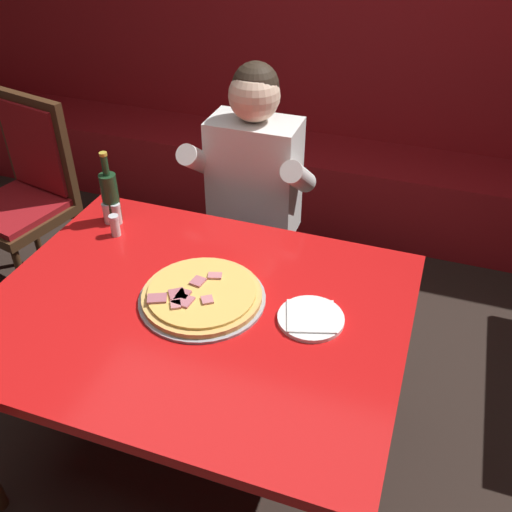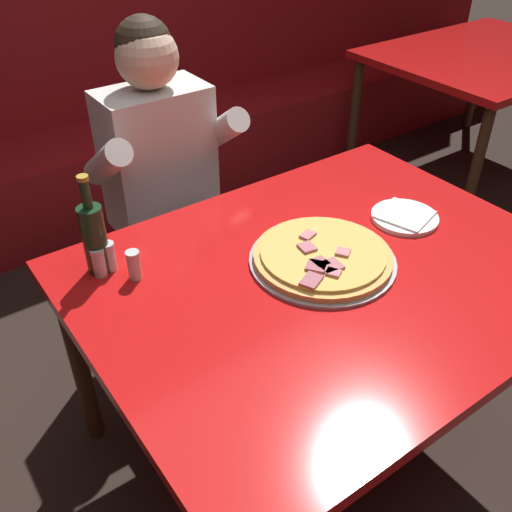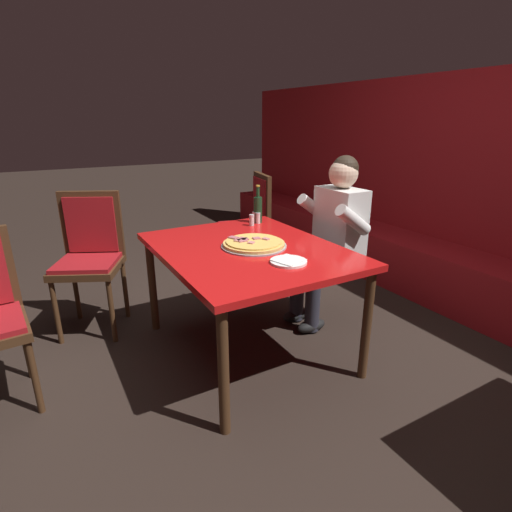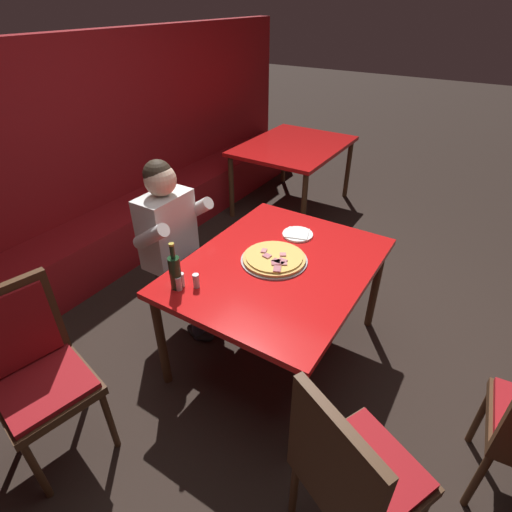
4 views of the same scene
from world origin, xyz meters
name	(u,v)px [view 2 (image 2 of 4)]	position (x,y,z in m)	size (l,w,h in m)	color
ground_plane	(313,438)	(0.00, 0.00, 0.00)	(24.00, 24.00, 0.00)	black
booth_wall_panel	(47,28)	(0.00, 2.18, 0.95)	(6.80, 0.16, 1.90)	maroon
booth_bench	(96,178)	(0.00, 1.86, 0.23)	(6.46, 0.48, 0.46)	maroon
main_dining_table	(327,290)	(0.00, 0.00, 0.68)	(1.35, 1.06, 0.75)	#422816
pizza	(323,257)	(0.01, 0.04, 0.77)	(0.42, 0.42, 0.05)	#9E9EA3
plate_white_paper	(405,217)	(0.37, 0.06, 0.76)	(0.21, 0.21, 0.02)	white
beer_bottle	(94,237)	(-0.52, 0.37, 0.86)	(0.07, 0.07, 0.29)	#19381E
shaker_red_pepper_flakes	(99,263)	(-0.52, 0.35, 0.79)	(0.04, 0.04, 0.09)	silver
shaker_parmesan	(109,258)	(-0.49, 0.36, 0.79)	(0.04, 0.04, 0.09)	silver
shaker_black_pepper	(134,266)	(-0.45, 0.28, 0.79)	(0.04, 0.04, 0.09)	silver
diner_seated_blue_shirt	(171,186)	(-0.09, 0.75, 0.71)	(0.53, 0.53, 1.27)	black
background_dining_table	(489,65)	(2.12, 1.01, 0.68)	(1.32, 1.01, 0.75)	#422816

